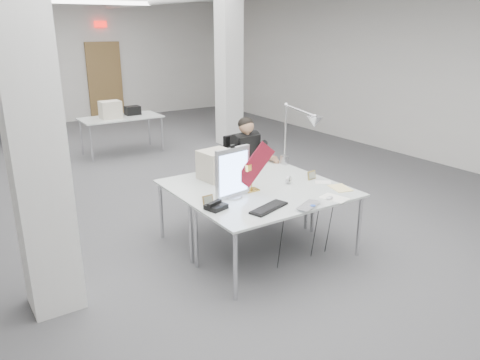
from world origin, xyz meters
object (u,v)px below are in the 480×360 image
at_px(desk_phone, 216,207).
at_px(architect_lamp, 298,137).
at_px(office_chair, 244,176).
at_px(bankers_lamp, 252,177).
at_px(desk_main, 281,199).
at_px(monitor, 233,173).
at_px(beige_monitor, 216,165).
at_px(seated_person, 246,149).
at_px(laptop, 313,207).

distance_m(desk_phone, architect_lamp, 1.75).
height_order(office_chair, bankers_lamp, bankers_lamp).
bearing_deg(bankers_lamp, desk_main, -90.88).
xyz_separation_m(monitor, beige_monitor, (0.18, 0.65, -0.10)).
relative_size(seated_person, laptop, 2.62).
distance_m(office_chair, architect_lamp, 1.09).
relative_size(desk_main, desk_phone, 9.25).
height_order(seated_person, desk_phone, seated_person).
relative_size(desk_main, laptop, 5.26).
height_order(desk_main, architect_lamp, architect_lamp).
bearing_deg(architect_lamp, office_chair, 127.23).
height_order(desk_main, beige_monitor, beige_monitor).
relative_size(desk_phone, architect_lamp, 0.23).
bearing_deg(beige_monitor, monitor, -113.09).
bearing_deg(desk_phone, architect_lamp, 5.92).
bearing_deg(desk_phone, desk_main, -25.12).
height_order(beige_monitor, architect_lamp, architect_lamp).
bearing_deg(architect_lamp, seated_person, 128.40).
xyz_separation_m(desk_main, seated_person, (0.57, 1.50, 0.16)).
bearing_deg(bankers_lamp, seated_person, 39.07).
bearing_deg(seated_person, desk_main, -119.35).
xyz_separation_m(monitor, laptop, (0.51, -0.73, -0.26)).
xyz_separation_m(seated_person, beige_monitor, (-0.80, -0.54, 0.03)).
xyz_separation_m(seated_person, bankers_lamp, (-0.70, -1.13, 0.02)).
distance_m(office_chair, monitor, 1.67).
height_order(seated_person, laptop, seated_person).
height_order(office_chair, architect_lamp, architect_lamp).
bearing_deg(desk_phone, laptop, -47.91).
xyz_separation_m(seated_person, desk_phone, (-1.31, -1.38, -0.12)).
bearing_deg(beige_monitor, laptop, -83.95).
distance_m(seated_person, desk_phone, 1.91).
bearing_deg(monitor, seated_person, 42.17).
xyz_separation_m(laptop, bankers_lamp, (-0.22, 0.78, 0.15)).
xyz_separation_m(desk_main, office_chair, (0.57, 1.55, -0.25)).
bearing_deg(beige_monitor, desk_main, -84.00).
xyz_separation_m(desk_main, desk_phone, (-0.74, 0.12, 0.04)).
height_order(bankers_lamp, architect_lamp, architect_lamp).
bearing_deg(beige_monitor, architect_lamp, -18.74).
height_order(desk_main, seated_person, seated_person).
relative_size(office_chair, seated_person, 1.10).
height_order(laptop, architect_lamp, architect_lamp).
height_order(bankers_lamp, beige_monitor, beige_monitor).
xyz_separation_m(desk_phone, beige_monitor, (0.51, 0.84, 0.15)).
xyz_separation_m(laptop, beige_monitor, (-0.33, 1.37, 0.16)).
bearing_deg(office_chair, bankers_lamp, -129.13).
bearing_deg(architect_lamp, monitor, -143.09).
distance_m(office_chair, desk_phone, 1.96).
relative_size(office_chair, architect_lamp, 1.16).
relative_size(monitor, desk_phone, 2.85).
distance_m(desk_main, office_chair, 1.67).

